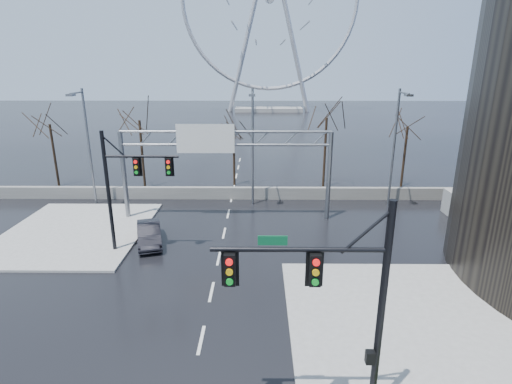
{
  "coord_description": "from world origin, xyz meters",
  "views": [
    {
      "loc": [
        2.6,
        -15.03,
        11.72
      ],
      "look_at": [
        2.37,
        9.4,
        4.0
      ],
      "focal_mm": 28.0,
      "sensor_mm": 36.0,
      "label": 1
    }
  ],
  "objects_px": {
    "signal_mast_far": "(125,181)",
    "car": "(149,234)",
    "sign_gantry": "(221,155)",
    "signal_mast_near": "(340,295)",
    "ferris_wheel": "(270,6)"
  },
  "relations": [
    {
      "from": "signal_mast_near",
      "to": "sign_gantry",
      "type": "xyz_separation_m",
      "value": [
        -5.52,
        19.0,
        0.31
      ]
    },
    {
      "from": "ferris_wheel",
      "to": "car",
      "type": "distance_m",
      "value": 89.11
    },
    {
      "from": "sign_gantry",
      "to": "car",
      "type": "relative_size",
      "value": 3.74
    },
    {
      "from": "sign_gantry",
      "to": "ferris_wheel",
      "type": "bearing_deg",
      "value": 86.16
    },
    {
      "from": "ferris_wheel",
      "to": "sign_gantry",
      "type": "bearing_deg",
      "value": -93.84
    },
    {
      "from": "signal_mast_near",
      "to": "signal_mast_far",
      "type": "xyz_separation_m",
      "value": [
        -11.01,
        13.0,
        -0.04
      ]
    },
    {
      "from": "car",
      "to": "sign_gantry",
      "type": "bearing_deg",
      "value": 29.6
    },
    {
      "from": "sign_gantry",
      "to": "ferris_wheel",
      "type": "height_order",
      "value": "ferris_wheel"
    },
    {
      "from": "signal_mast_far",
      "to": "ferris_wheel",
      "type": "xyz_separation_m",
      "value": [
        10.87,
        86.04,
        21.3
      ]
    },
    {
      "from": "sign_gantry",
      "to": "ferris_wheel",
      "type": "distance_m",
      "value": 82.91
    },
    {
      "from": "sign_gantry",
      "to": "car",
      "type": "height_order",
      "value": "sign_gantry"
    },
    {
      "from": "signal_mast_far",
      "to": "car",
      "type": "height_order",
      "value": "signal_mast_far"
    },
    {
      "from": "signal_mast_far",
      "to": "car",
      "type": "xyz_separation_m",
      "value": [
        0.88,
        1.22,
        -4.11
      ]
    },
    {
      "from": "signal_mast_far",
      "to": "sign_gantry",
      "type": "height_order",
      "value": "signal_mast_far"
    },
    {
      "from": "signal_mast_near",
      "to": "sign_gantry",
      "type": "relative_size",
      "value": 0.49
    }
  ]
}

